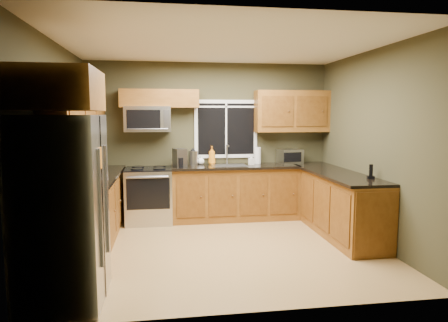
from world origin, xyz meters
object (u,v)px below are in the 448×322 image
object	(u,v)px
soap_bottle_a	(212,155)
soap_bottle_b	(251,160)
microwave	(148,119)
toaster_oven	(290,156)
cordless_phone	(371,174)
kettle	(193,157)
soap_bottle_c	(201,160)
refrigerator	(64,210)
paper_towel_roll	(257,155)
coffee_maker	(180,158)
range	(149,195)

from	to	relation	value
soap_bottle_a	soap_bottle_b	bearing A→B (deg)	-14.22
microwave	soap_bottle_b	world-z (taller)	microwave
toaster_oven	cordless_phone	world-z (taller)	toaster_oven
kettle	soap_bottle_c	world-z (taller)	kettle
refrigerator	kettle	world-z (taller)	refrigerator
kettle	cordless_phone	bearing A→B (deg)	-39.11
paper_towel_roll	coffee_maker	bearing A→B (deg)	-168.44
soap_bottle_b	soap_bottle_c	world-z (taller)	soap_bottle_b
microwave	soap_bottle_c	distance (m)	1.15
soap_bottle_c	coffee_maker	bearing A→B (deg)	-141.25
range	soap_bottle_a	distance (m)	1.27
refrigerator	soap_bottle_c	world-z (taller)	refrigerator
refrigerator	cordless_phone	distance (m)	3.88
microwave	soap_bottle_a	size ratio (longest dim) A/B	2.39
coffee_maker	paper_towel_roll	distance (m)	1.41
soap_bottle_b	soap_bottle_c	xyz separation A→B (m)	(-0.86, 0.20, -0.01)
soap_bottle_b	coffee_maker	bearing A→B (deg)	-175.24
microwave	toaster_oven	xyz separation A→B (m)	(2.48, 0.01, -0.67)
range	toaster_oven	size ratio (longest dim) A/B	2.10
kettle	cordless_phone	distance (m)	2.94
paper_towel_roll	soap_bottle_b	distance (m)	0.24
soap_bottle_a	soap_bottle_b	xyz separation A→B (m)	(0.67, -0.17, -0.07)
coffee_maker	kettle	world-z (taller)	coffee_maker
range	soap_bottle_a	bearing A→B (deg)	10.44
microwave	kettle	size ratio (longest dim) A/B	2.56
microwave	soap_bottle_c	world-z (taller)	microwave
microwave	cordless_phone	xyz separation A→B (m)	(3.03, -1.81, -0.73)
kettle	soap_bottle_a	bearing A→B (deg)	3.30
soap_bottle_a	cordless_phone	xyz separation A→B (m)	(1.95, -1.87, -0.10)
cordless_phone	soap_bottle_c	bearing A→B (deg)	138.33
toaster_oven	range	bearing A→B (deg)	-176.61
paper_towel_roll	cordless_phone	world-z (taller)	paper_towel_roll
soap_bottle_c	paper_towel_roll	bearing A→B (deg)	-1.14
coffee_maker	cordless_phone	bearing A→B (deg)	-32.46
paper_towel_roll	microwave	bearing A→B (deg)	-177.76
kettle	soap_bottle_c	distance (m)	0.16
refrigerator	coffee_maker	xyz separation A→B (m)	(1.21, 2.70, 0.18)
soap_bottle_c	toaster_oven	bearing A→B (deg)	-3.02
soap_bottle_b	kettle	bearing A→B (deg)	171.45
range	paper_towel_roll	size ratio (longest dim) A/B	2.94
toaster_oven	kettle	world-z (taller)	kettle
soap_bottle_a	soap_bottle_c	distance (m)	0.21
toaster_oven	soap_bottle_a	xyz separation A→B (m)	(-1.40, 0.05, 0.03)
toaster_oven	soap_bottle_b	distance (m)	0.74
toaster_oven	kettle	bearing A→B (deg)	178.89
cordless_phone	soap_bottle_b	bearing A→B (deg)	126.95
coffee_maker	soap_bottle_a	distance (m)	0.63
microwave	soap_bottle_a	distance (m)	1.25
refrigerator	coffee_maker	world-z (taller)	refrigerator
range	cordless_phone	world-z (taller)	cordless_phone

